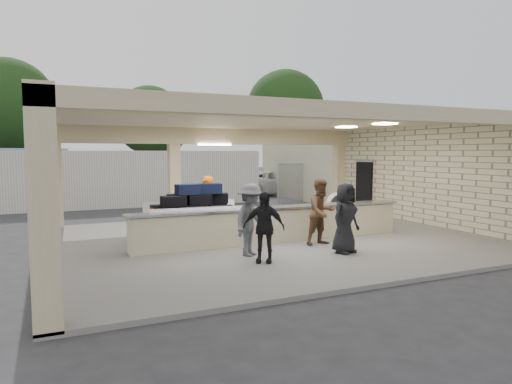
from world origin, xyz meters
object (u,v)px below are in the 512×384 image
baggage_handler (206,207)px  car_white_b (322,182)px  luggage_cart (193,211)px  car_dark (274,182)px  passenger_b (264,227)px  car_white_a (275,183)px  drum_fan (339,206)px  passenger_a (322,212)px  passenger_c (250,220)px  container_white (135,178)px  passenger_d (345,218)px  baggage_counter (275,224)px

baggage_handler → car_white_b: size_ratio=0.45×
luggage_cart → car_dark: (9.59, 13.98, -0.29)m
car_white_b → passenger_b: bearing=144.7°
baggage_handler → car_white_a: bearing=-176.4°
drum_fan → baggage_handler: size_ratio=0.57×
passenger_a → passenger_c: size_ratio=1.02×
car_dark → container_white: size_ratio=0.33×
car_dark → container_white: bearing=143.9°
luggage_cart → passenger_d: 4.26m
baggage_handler → passenger_c: bearing=44.0°
drum_fan → baggage_counter: bearing=-134.9°
container_white → car_white_b: bearing=11.3°
drum_fan → passenger_b: size_ratio=0.64×
drum_fan → car_white_a: bearing=87.0°
drum_fan → passenger_b: (-5.25, -4.60, 0.26)m
car_white_a → luggage_cart: bearing=144.9°
baggage_handler → luggage_cart: bearing=-23.8°
passenger_a → passenger_b: 2.55m
car_dark → passenger_d: bearing=-167.3°
baggage_counter → car_dark: car_dark is taller
luggage_cart → passenger_a: (3.00, -1.95, 0.03)m
car_white_a → container_white: bearing=103.3°
passenger_d → container_white: size_ratio=0.14×
passenger_a → car_white_b: 17.87m
car_white_a → car_white_b: 3.75m
drum_fan → car_white_a: 11.46m
passenger_d → car_white_b: (9.70, 16.10, -0.33)m
car_white_b → drum_fan: bearing=151.1°
passenger_b → car_white_b: bearing=87.9°
car_white_b → container_white: container_white is taller
baggage_handler → car_white_b: bearing=174.6°
car_white_b → car_dark: bearing=74.8°
baggage_handler → car_dark: bearing=-175.4°
drum_fan → car_white_b: car_white_b is taller
passenger_b → baggage_handler: bearing=128.9°
drum_fan → passenger_a: passenger_a is taller
passenger_b → passenger_d: passenger_d is taller
car_white_b → container_white: size_ratio=0.33×
car_white_b → car_white_a: bearing=98.7°
baggage_counter → container_white: 11.77m
baggage_counter → passenger_c: size_ratio=4.69×
baggage_counter → passenger_a: (0.94, -0.92, 0.41)m
passenger_c → car_white_a: passenger_c is taller
luggage_cart → container_white: size_ratio=0.23×
car_white_a → container_white: size_ratio=0.42×
passenger_a → car_white_a: bearing=60.8°
drum_fan → baggage_handler: 5.67m
luggage_cart → passenger_b: passenger_b is taller
baggage_counter → car_dark: 16.79m
drum_fan → luggage_cart: bearing=-153.7°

